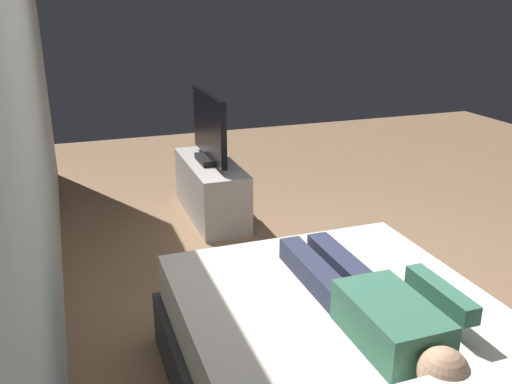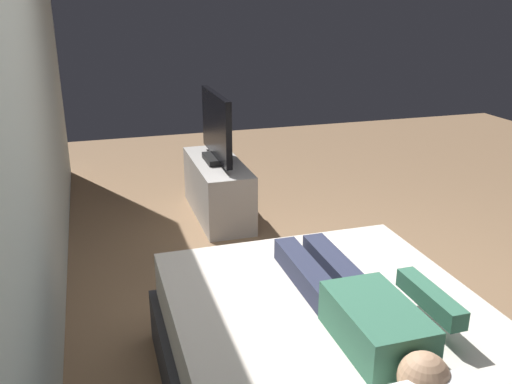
% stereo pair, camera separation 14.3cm
% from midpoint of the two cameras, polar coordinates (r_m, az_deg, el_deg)
% --- Properties ---
extents(ground_plane, '(10.00, 10.00, 0.00)m').
position_cam_midpoint_polar(ground_plane, '(3.42, 7.72, -13.14)').
color(ground_plane, '#8C6B4C').
extents(back_wall, '(6.40, 0.10, 2.80)m').
position_cam_midpoint_polar(back_wall, '(2.98, -24.48, 9.36)').
color(back_wall, silver).
rests_on(back_wall, ground).
extents(person, '(1.26, 0.46, 0.18)m').
position_cam_midpoint_polar(person, '(2.38, 10.66, -11.65)').
color(person, '#387056').
rests_on(person, bed).
extents(remote, '(0.15, 0.04, 0.02)m').
position_cam_midpoint_polar(remote, '(2.72, 16.48, -9.61)').
color(remote, black).
rests_on(remote, bed).
extents(tv_stand, '(1.10, 0.40, 0.50)m').
position_cam_midpoint_polar(tv_stand, '(4.82, -5.55, 0.29)').
color(tv_stand, '#B7B2AD').
rests_on(tv_stand, ground).
extents(tv, '(0.88, 0.20, 0.59)m').
position_cam_midpoint_polar(tv, '(4.67, -5.76, 6.49)').
color(tv, black).
rests_on(tv, tv_stand).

